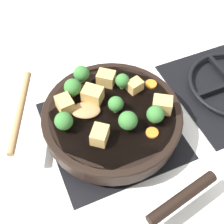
% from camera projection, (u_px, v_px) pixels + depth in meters
% --- Properties ---
extents(ground_plane, '(2.40, 2.40, 0.00)m').
position_uv_depth(ground_plane, '(112.00, 130.00, 0.78)').
color(ground_plane, white).
extents(front_burner_grate, '(0.31, 0.31, 0.03)m').
position_uv_depth(front_burner_grate, '(112.00, 128.00, 0.77)').
color(front_burner_grate, black).
rests_on(front_burner_grate, ground_plane).
extents(skillet_pan, '(0.43, 0.33, 0.05)m').
position_uv_depth(skillet_pan, '(113.00, 118.00, 0.74)').
color(skillet_pan, black).
rests_on(skillet_pan, front_burner_grate).
extents(wooden_spoon, '(0.22, 0.23, 0.02)m').
position_uv_depth(wooden_spoon, '(49.00, 110.00, 0.72)').
color(wooden_spoon, '#A87A4C').
rests_on(wooden_spoon, skillet_pan).
extents(tofu_cube_center_large, '(0.06, 0.06, 0.04)m').
position_uv_depth(tofu_cube_center_large, '(93.00, 95.00, 0.73)').
color(tofu_cube_center_large, tan).
rests_on(tofu_cube_center_large, skillet_pan).
extents(tofu_cube_near_handle, '(0.04, 0.04, 0.03)m').
position_uv_depth(tofu_cube_near_handle, '(135.00, 86.00, 0.75)').
color(tofu_cube_near_handle, tan).
rests_on(tofu_cube_near_handle, skillet_pan).
extents(tofu_cube_east_chunk, '(0.05, 0.05, 0.03)m').
position_uv_depth(tofu_cube_east_chunk, '(100.00, 135.00, 0.66)').
color(tofu_cube_east_chunk, tan).
rests_on(tofu_cube_east_chunk, skillet_pan).
extents(tofu_cube_west_chunk, '(0.05, 0.05, 0.03)m').
position_uv_depth(tofu_cube_west_chunk, '(106.00, 78.00, 0.76)').
color(tofu_cube_west_chunk, tan).
rests_on(tofu_cube_west_chunk, skillet_pan).
extents(tofu_cube_back_piece, '(0.05, 0.04, 0.03)m').
position_uv_depth(tofu_cube_back_piece, '(65.00, 104.00, 0.71)').
color(tofu_cube_back_piece, tan).
rests_on(tofu_cube_back_piece, skillet_pan).
extents(tofu_cube_front_piece, '(0.05, 0.06, 0.03)m').
position_uv_depth(tofu_cube_front_piece, '(162.00, 105.00, 0.71)').
color(tofu_cube_front_piece, tan).
rests_on(tofu_cube_front_piece, skillet_pan).
extents(broccoli_floret_near_spoon, '(0.04, 0.04, 0.05)m').
position_uv_depth(broccoli_floret_near_spoon, '(155.00, 114.00, 0.68)').
color(broccoli_floret_near_spoon, '#709956').
rests_on(broccoli_floret_near_spoon, skillet_pan).
extents(broccoli_floret_center_top, '(0.04, 0.04, 0.05)m').
position_uv_depth(broccoli_floret_center_top, '(64.00, 123.00, 0.67)').
color(broccoli_floret_center_top, '#709956').
rests_on(broccoli_floret_center_top, skillet_pan).
extents(broccoli_floret_east_rim, '(0.04, 0.04, 0.04)m').
position_uv_depth(broccoli_floret_east_rim, '(116.00, 105.00, 0.70)').
color(broccoli_floret_east_rim, '#709956').
rests_on(broccoli_floret_east_rim, skillet_pan).
extents(broccoli_floret_west_rim, '(0.04, 0.04, 0.05)m').
position_uv_depth(broccoli_floret_west_rim, '(81.00, 74.00, 0.76)').
color(broccoli_floret_west_rim, '#709956').
rests_on(broccoli_floret_west_rim, skillet_pan).
extents(broccoli_floret_north_edge, '(0.04, 0.04, 0.05)m').
position_uv_depth(broccoli_floret_north_edge, '(73.00, 87.00, 0.73)').
color(broccoli_floret_north_edge, '#709956').
rests_on(broccoli_floret_north_edge, skillet_pan).
extents(broccoli_floret_south_cluster, '(0.03, 0.03, 0.04)m').
position_uv_depth(broccoli_floret_south_cluster, '(122.00, 81.00, 0.75)').
color(broccoli_floret_south_cluster, '#709956').
rests_on(broccoli_floret_south_cluster, skillet_pan).
extents(broccoli_floret_mid_floret, '(0.04, 0.04, 0.05)m').
position_uv_depth(broccoli_floret_mid_floret, '(128.00, 121.00, 0.67)').
color(broccoli_floret_mid_floret, '#709956').
rests_on(broccoli_floret_mid_floret, skillet_pan).
extents(carrot_slice_orange_thin, '(0.03, 0.03, 0.01)m').
position_uv_depth(carrot_slice_orange_thin, '(151.00, 84.00, 0.77)').
color(carrot_slice_orange_thin, orange).
rests_on(carrot_slice_orange_thin, skillet_pan).
extents(carrot_slice_near_center, '(0.03, 0.03, 0.01)m').
position_uv_depth(carrot_slice_near_center, '(152.00, 133.00, 0.68)').
color(carrot_slice_near_center, orange).
rests_on(carrot_slice_near_center, skillet_pan).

